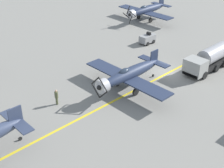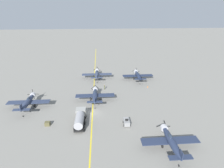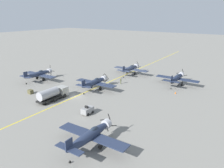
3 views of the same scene
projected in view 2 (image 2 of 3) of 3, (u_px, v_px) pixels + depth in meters
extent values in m
plane|color=gray|center=(93.00, 112.00, 48.75)|extent=(400.00, 400.00, 0.00)
cube|color=yellow|center=(93.00, 112.00, 48.75)|extent=(0.30, 160.00, 0.01)
ellipsoid|color=#1F2A43|center=(138.00, 75.00, 68.95)|extent=(1.50, 9.50, 1.42)
cylinder|color=#B7B7BC|center=(136.00, 72.00, 73.00)|extent=(1.58, 0.90, 1.58)
ellipsoid|color=#232D3D|center=(138.00, 73.00, 69.76)|extent=(0.80, 1.70, 0.76)
cube|color=#1F2A43|center=(138.00, 76.00, 69.77)|extent=(12.00, 2.10, 0.16)
cube|color=#1F2A43|center=(140.00, 79.00, 65.16)|extent=(4.40, 1.10, 0.12)
cube|color=#1F2A43|center=(141.00, 77.00, 64.89)|extent=(0.14, 1.30, 1.60)
sphere|color=black|center=(136.00, 71.00, 73.46)|extent=(0.56, 0.56, 0.56)
cube|color=black|center=(134.00, 71.00, 73.27)|extent=(1.67, 0.06, 0.80)
cube|color=black|center=(135.00, 73.00, 73.76)|extent=(0.80, 0.06, 1.67)
cube|color=black|center=(138.00, 72.00, 73.65)|extent=(1.67, 0.06, 0.80)
cube|color=black|center=(137.00, 69.00, 73.15)|extent=(0.80, 0.06, 1.67)
cylinder|color=black|center=(134.00, 77.00, 69.93)|extent=(0.14, 0.14, 1.26)
cylinder|color=black|center=(134.00, 79.00, 70.19)|extent=(0.22, 0.90, 0.90)
cylinder|color=black|center=(141.00, 77.00, 70.13)|extent=(0.14, 0.14, 1.26)
cylinder|color=black|center=(141.00, 78.00, 70.39)|extent=(0.22, 0.90, 0.90)
cylinder|color=black|center=(140.00, 84.00, 65.92)|extent=(0.12, 0.36, 0.36)
ellipsoid|color=#242E48|center=(172.00, 142.00, 35.06)|extent=(1.50, 9.50, 1.42)
cylinder|color=#B7B7BC|center=(164.00, 128.00, 39.11)|extent=(1.58, 0.90, 1.58)
ellipsoid|color=#232D3D|center=(170.00, 136.00, 35.87)|extent=(0.80, 1.70, 0.76)
cube|color=#242E48|center=(170.00, 141.00, 35.89)|extent=(12.00, 2.10, 0.16)
cube|color=#242E48|center=(181.00, 157.00, 31.27)|extent=(4.40, 1.10, 0.12)
cube|color=#242E48|center=(181.00, 155.00, 31.00)|extent=(0.14, 1.30, 1.60)
sphere|color=black|center=(163.00, 127.00, 39.57)|extent=(0.56, 0.56, 0.56)
cube|color=black|center=(162.00, 130.00, 39.88)|extent=(0.77, 0.06, 1.68)
cube|color=black|center=(167.00, 128.00, 39.75)|extent=(1.68, 0.06, 0.77)
cube|color=black|center=(165.00, 124.00, 39.26)|extent=(0.77, 0.06, 1.68)
cube|color=black|center=(160.00, 126.00, 39.38)|extent=(1.68, 0.06, 0.77)
cylinder|color=black|center=(163.00, 143.00, 36.04)|extent=(0.14, 0.14, 1.26)
cylinder|color=black|center=(162.00, 146.00, 36.30)|extent=(0.22, 0.90, 0.90)
cylinder|color=black|center=(177.00, 143.00, 36.24)|extent=(0.14, 0.14, 1.26)
cylinder|color=black|center=(176.00, 145.00, 36.50)|extent=(0.22, 0.90, 0.90)
cylinder|color=black|center=(179.00, 166.00, 32.03)|extent=(0.12, 0.36, 0.36)
ellipsoid|color=#323D56|center=(97.00, 74.00, 70.24)|extent=(1.50, 9.50, 1.42)
cylinder|color=#B7B7BC|center=(97.00, 70.00, 74.30)|extent=(1.58, 0.90, 1.58)
ellipsoid|color=#232D3D|center=(97.00, 72.00, 71.06)|extent=(0.80, 1.70, 0.76)
cube|color=#323D56|center=(97.00, 74.00, 71.07)|extent=(12.00, 2.10, 0.16)
cube|color=#323D56|center=(97.00, 78.00, 66.46)|extent=(4.40, 1.10, 0.12)
cube|color=#323D56|center=(97.00, 76.00, 66.19)|extent=(0.14, 1.30, 1.60)
sphere|color=black|center=(97.00, 70.00, 74.76)|extent=(0.56, 0.56, 0.56)
cube|color=black|center=(98.00, 68.00, 74.47)|extent=(0.95, 0.06, 1.61)
cube|color=black|center=(95.00, 69.00, 74.54)|extent=(1.61, 0.06, 0.95)
cube|color=black|center=(96.00, 72.00, 75.04)|extent=(0.95, 0.06, 1.61)
cube|color=black|center=(99.00, 71.00, 74.97)|extent=(1.61, 0.06, 0.95)
cylinder|color=black|center=(93.00, 76.00, 71.23)|extent=(0.14, 0.14, 1.26)
cylinder|color=black|center=(93.00, 77.00, 71.49)|extent=(0.22, 0.90, 0.90)
cylinder|color=black|center=(101.00, 76.00, 71.43)|extent=(0.14, 0.14, 1.26)
cylinder|color=black|center=(101.00, 77.00, 71.69)|extent=(0.22, 0.90, 0.90)
cylinder|color=black|center=(97.00, 83.00, 67.22)|extent=(0.12, 0.36, 0.36)
ellipsoid|color=#2C364F|center=(27.00, 102.00, 49.58)|extent=(1.50, 9.50, 1.42)
cylinder|color=#B7B7BC|center=(33.00, 95.00, 53.64)|extent=(1.58, 0.90, 1.58)
ellipsoid|color=#232D3D|center=(28.00, 99.00, 50.39)|extent=(0.80, 1.70, 0.76)
cube|color=#2C364F|center=(29.00, 102.00, 50.41)|extent=(12.00, 2.10, 0.16)
cube|color=#2C364F|center=(22.00, 110.00, 45.80)|extent=(4.40, 1.10, 0.12)
cube|color=#2C364F|center=(21.00, 107.00, 45.53)|extent=(0.14, 1.30, 1.60)
sphere|color=black|center=(33.00, 94.00, 54.10)|extent=(0.56, 0.56, 0.56)
cube|color=black|center=(30.00, 95.00, 54.07)|extent=(1.76, 0.06, 0.28)
cube|color=black|center=(34.00, 97.00, 54.45)|extent=(0.28, 0.06, 1.76)
cube|color=black|center=(36.00, 94.00, 54.12)|extent=(1.76, 0.06, 0.28)
cube|color=black|center=(33.00, 92.00, 53.74)|extent=(0.28, 0.06, 1.76)
cylinder|color=black|center=(24.00, 104.00, 50.57)|extent=(0.14, 0.14, 1.26)
cylinder|color=black|center=(24.00, 106.00, 50.83)|extent=(0.22, 0.90, 0.90)
cylinder|color=black|center=(34.00, 104.00, 50.77)|extent=(0.14, 0.14, 1.26)
cylinder|color=black|center=(35.00, 106.00, 51.02)|extent=(0.22, 0.90, 0.90)
cylinder|color=black|center=(23.00, 116.00, 46.56)|extent=(0.12, 0.36, 0.36)
ellipsoid|color=#263049|center=(95.00, 96.00, 53.33)|extent=(1.50, 9.50, 1.42)
cylinder|color=#B7B7BC|center=(95.00, 89.00, 57.39)|extent=(1.58, 0.90, 1.58)
ellipsoid|color=#232D3D|center=(95.00, 92.00, 54.14)|extent=(0.80, 1.70, 0.76)
cube|color=#263049|center=(95.00, 95.00, 54.16)|extent=(12.00, 2.10, 0.16)
cube|color=#263049|center=(95.00, 102.00, 49.54)|extent=(4.40, 1.10, 0.12)
cube|color=#263049|center=(95.00, 100.00, 49.28)|extent=(0.14, 1.30, 1.60)
sphere|color=black|center=(95.00, 89.00, 57.84)|extent=(0.56, 0.56, 0.56)
cube|color=black|center=(97.00, 87.00, 57.63)|extent=(1.31, 0.06, 1.36)
cube|color=black|center=(93.00, 87.00, 57.56)|extent=(1.36, 0.06, 1.31)
cube|color=black|center=(94.00, 90.00, 58.06)|extent=(1.31, 0.06, 1.36)
cube|color=black|center=(97.00, 90.00, 58.13)|extent=(1.36, 0.06, 1.31)
cylinder|color=black|center=(90.00, 97.00, 54.32)|extent=(0.14, 0.14, 1.26)
cylinder|color=black|center=(90.00, 99.00, 54.58)|extent=(0.22, 0.90, 0.90)
cylinder|color=black|center=(100.00, 97.00, 54.52)|extent=(0.14, 0.14, 1.26)
cylinder|color=black|center=(100.00, 99.00, 54.77)|extent=(0.22, 0.90, 0.90)
cylinder|color=black|center=(95.00, 108.00, 50.31)|extent=(0.12, 0.36, 0.36)
cube|color=black|center=(80.00, 121.00, 43.75)|extent=(2.25, 8.00, 0.40)
cube|color=#999993|center=(81.00, 112.00, 46.12)|extent=(2.50, 2.08, 2.00)
cylinder|color=#9E9EA3|center=(79.00, 120.00, 42.02)|extent=(2.10, 4.96, 2.10)
cylinder|color=black|center=(77.00, 116.00, 45.98)|extent=(0.30, 1.00, 1.00)
cylinder|color=black|center=(86.00, 116.00, 46.14)|extent=(0.30, 1.00, 1.00)
cylinder|color=black|center=(75.00, 123.00, 43.36)|extent=(0.30, 1.00, 1.00)
cylinder|color=black|center=(85.00, 122.00, 43.51)|extent=(0.30, 1.00, 1.00)
cylinder|color=black|center=(74.00, 128.00, 41.46)|extent=(0.30, 1.00, 1.00)
cylinder|color=black|center=(84.00, 128.00, 41.62)|extent=(0.30, 1.00, 1.00)
cube|color=gray|center=(126.00, 122.00, 43.23)|extent=(1.40, 2.60, 1.10)
cube|color=black|center=(127.00, 120.00, 42.68)|extent=(0.70, 0.36, 0.44)
cylinder|color=black|center=(123.00, 122.00, 44.04)|extent=(0.20, 0.60, 0.60)
cylinder|color=black|center=(129.00, 122.00, 44.13)|extent=(0.20, 0.60, 0.60)
cylinder|color=black|center=(124.00, 125.00, 42.74)|extent=(0.20, 0.60, 0.60)
cylinder|color=black|center=(130.00, 125.00, 42.83)|extent=(0.20, 0.60, 0.60)
cylinder|color=#515638|center=(104.00, 88.00, 61.83)|extent=(0.27, 0.27, 0.86)
cylinder|color=#515638|center=(104.00, 86.00, 61.52)|extent=(0.39, 0.39, 0.71)
sphere|color=tan|center=(104.00, 85.00, 61.32)|extent=(0.23, 0.23, 0.23)
cube|color=brown|center=(48.00, 124.00, 43.07)|extent=(1.22, 1.02, 1.00)
cone|color=orange|center=(148.00, 87.00, 63.50)|extent=(0.36, 0.36, 0.55)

